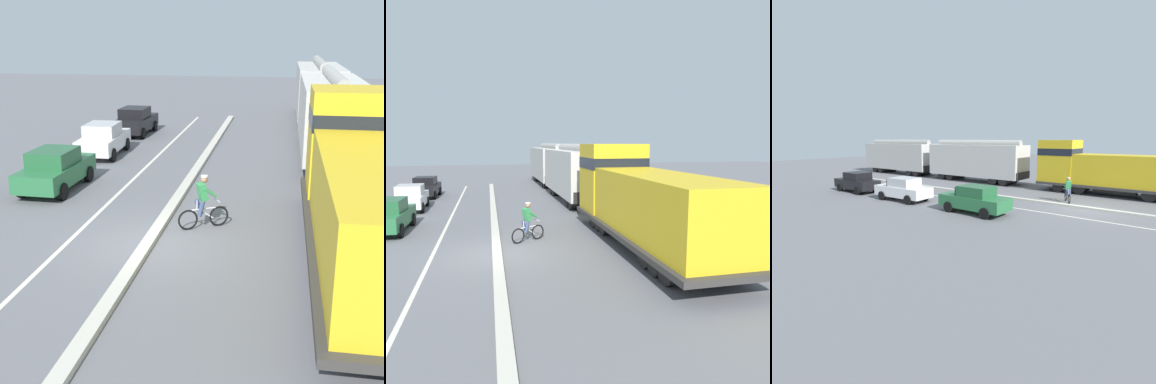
# 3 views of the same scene
# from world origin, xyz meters

# --- Properties ---
(ground_plane) EXTENTS (120.00, 120.00, 0.00)m
(ground_plane) POSITION_xyz_m (0.00, 0.00, 0.00)
(ground_plane) COLOR slate
(median_curb) EXTENTS (0.36, 36.00, 0.16)m
(median_curb) POSITION_xyz_m (0.00, 6.00, 0.08)
(median_curb) COLOR beige
(median_curb) RESTS_ON ground
(lane_stripe) EXTENTS (0.14, 36.00, 0.01)m
(lane_stripe) POSITION_xyz_m (-2.40, 6.00, 0.00)
(lane_stripe) COLOR silver
(lane_stripe) RESTS_ON ground
(locomotive) EXTENTS (3.10, 11.61, 4.20)m
(locomotive) POSITION_xyz_m (6.00, 0.42, 1.80)
(locomotive) COLOR gold
(locomotive) RESTS_ON ground
(hopper_car_lead) EXTENTS (2.90, 10.60, 4.18)m
(hopper_car_lead) POSITION_xyz_m (6.00, 12.58, 2.08)
(hopper_car_lead) COLOR beige
(hopper_car_lead) RESTS_ON ground
(hopper_car_middle) EXTENTS (2.90, 10.60, 4.18)m
(hopper_car_middle) POSITION_xyz_m (6.00, 24.18, 2.08)
(hopper_car_middle) COLOR beige
(hopper_car_middle) RESTS_ON ground
(parked_car_green) EXTENTS (1.89, 4.23, 1.62)m
(parked_car_green) POSITION_xyz_m (-4.97, 4.93, 0.82)
(parked_car_green) COLOR #286B3D
(parked_car_green) RESTS_ON ground
(parked_car_white) EXTENTS (1.94, 4.25, 1.62)m
(parked_car_white) POSITION_xyz_m (-5.09, 11.02, 0.82)
(parked_car_white) COLOR silver
(parked_car_white) RESTS_ON ground
(parked_car_black) EXTENTS (1.92, 4.24, 1.62)m
(parked_car_black) POSITION_xyz_m (-5.03, 16.75, 0.82)
(parked_car_black) COLOR black
(parked_car_black) RESTS_ON ground
(cyclist) EXTENTS (1.51, 0.92, 1.71)m
(cyclist) POSITION_xyz_m (1.36, 1.62, 0.82)
(cyclist) COLOR black
(cyclist) RESTS_ON ground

